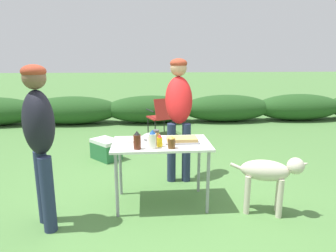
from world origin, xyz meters
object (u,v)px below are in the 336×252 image
mixing_bowl (152,137)px  mayo_bottle (153,140)px  spice_jar (156,137)px  standing_person_in_navy_coat (179,105)px  paper_cup_stack (151,141)px  bbq_sauce_bottle (137,140)px  cooler_box (106,149)px  beer_bottle (172,142)px  plate_stack (130,140)px  folding_table (161,149)px  dog (269,174)px  standing_person_in_gray_fleece (39,132)px  mustard_bottle (160,141)px  camp_chair_green_behind_table (162,115)px  food_tray (182,140)px

mixing_bowl → mayo_bottle: (-0.00, -0.34, 0.06)m
mixing_bowl → spice_jar: size_ratio=1.32×
spice_jar → standing_person_in_navy_coat: standing_person_in_navy_coat is taller
paper_cup_stack → mixing_bowl: bearing=85.1°
paper_cup_stack → spice_jar: bearing=35.9°
mixing_bowl → bbq_sauce_bottle: size_ratio=1.11×
cooler_box → paper_cup_stack: bearing=159.8°
spice_jar → beer_bottle: (0.16, -0.15, -0.02)m
bbq_sauce_bottle → cooler_box: bearing=107.1°
plate_stack → bbq_sauce_bottle: 0.35m
folding_table → dog: 1.21m
bbq_sauce_bottle → standing_person_in_navy_coat: size_ratio=0.12×
mixing_bowl → standing_person_in_gray_fleece: bearing=-154.2°
mustard_bottle → plate_stack: bearing=141.5°
mixing_bowl → camp_chair_green_behind_table: (0.30, 2.95, -0.31)m
spice_jar → standing_person_in_gray_fleece: standing_person_in_gray_fleece is taller
food_tray → plate_stack: size_ratio=1.62×
folding_table → standing_person_in_navy_coat: standing_person_in_navy_coat is taller
standing_person_in_gray_fleece → beer_bottle: bearing=-111.3°
mixing_bowl → paper_cup_stack: size_ratio=1.98×
folding_table → beer_bottle: beer_bottle is taller
mustard_bottle → standing_person_in_gray_fleece: (-1.16, -0.25, 0.19)m
bbq_sauce_bottle → mayo_bottle: 0.16m
folding_table → camp_chair_green_behind_table: bearing=86.3°
plate_stack → camp_chair_green_behind_table: size_ratio=0.28×
folding_table → standing_person_in_gray_fleece: bearing=-161.6°
spice_jar → bbq_sauce_bottle: bearing=-144.1°
plate_stack → mustard_bottle: size_ratio=1.78×
paper_cup_stack → spice_jar: (0.06, 0.05, 0.03)m
standing_person_in_navy_coat → dog: 1.50m
beer_bottle → standing_person_in_navy_coat: (0.19, 0.97, 0.24)m
paper_cup_stack → dog: 1.33m
folding_table → camp_chair_green_behind_table: 3.09m
food_tray → spice_jar: 0.31m
beer_bottle → spice_jar: bearing=135.8°
mustard_bottle → standing_person_in_navy_coat: size_ratio=0.08×
mixing_bowl → mayo_bottle: 0.34m
spice_jar → mixing_bowl: bearing=101.7°
folding_table → mustard_bottle: bearing=-99.2°
mayo_bottle → dog: bearing=-5.3°
beer_bottle → food_tray: bearing=57.8°
mustard_bottle → cooler_box: 2.06m
paper_cup_stack → bbq_sauce_bottle: bearing=-144.1°
paper_cup_stack → cooler_box: bearing=112.1°
standing_person_in_navy_coat → beer_bottle: bearing=-97.2°
folding_table → plate_stack: plate_stack is taller
standing_person_in_navy_coat → folding_table: bearing=-107.1°
mixing_bowl → folding_table: bearing=-52.0°
folding_table → mayo_bottle: size_ratio=5.41×
food_tray → mustard_bottle: (-0.26, -0.15, 0.04)m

